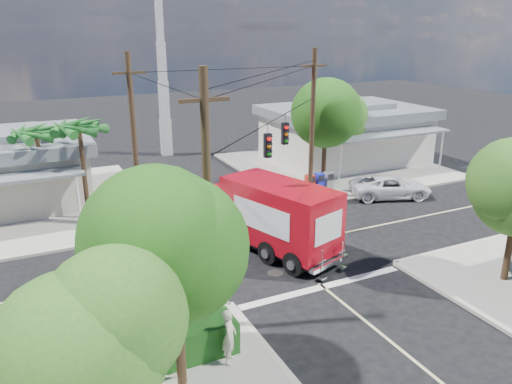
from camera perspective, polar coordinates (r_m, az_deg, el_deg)
ground at (r=24.18m, az=2.07°, el=-6.30°), size 120.00×120.00×0.00m
sidewalk_ne at (r=38.30m, az=8.93°, el=2.97°), size 14.12×14.12×0.14m
sidewalk_nw at (r=31.89m, az=-25.37°, el=-1.79°), size 14.12×14.12×0.14m
road_markings at (r=23.01m, az=3.80°, el=-7.66°), size 32.00×32.00×0.01m
building_ne at (r=39.56m, az=10.15°, el=6.74°), size 11.80×10.20×4.50m
radio_tower at (r=41.10m, az=-10.57°, el=11.84°), size 0.80×0.80×17.00m
tree_sw_front at (r=13.59m, az=-9.15°, el=-6.92°), size 3.88×3.78×6.03m
tree_sw_back at (r=11.24m, az=-17.83°, el=-16.00°), size 3.56×3.42×5.41m
tree_ne_front at (r=31.94m, az=8.05°, el=8.59°), size 4.21×4.14×6.66m
tree_ne_back at (r=35.28m, az=9.58°, el=8.47°), size 3.77×3.66×5.82m
palm_nw_front at (r=27.51m, az=-19.56°, el=6.74°), size 3.01×3.08×5.59m
palm_nw_back at (r=28.92m, az=-23.78°, el=6.01°), size 3.01×3.08×5.19m
utility_poles at (r=23.38m, az=-3.08°, el=4.95°), size 12.00×10.68×9.00m
picket_fence at (r=16.88m, az=-13.25°, el=-16.03°), size 5.94×0.06×1.00m
hedge_sw at (r=16.20m, az=-13.29°, el=-17.63°), size 6.20×1.20×1.10m
vending_boxes at (r=32.04m, az=7.22°, el=1.15°), size 1.90×0.50×1.10m
delivery_truck at (r=23.34m, az=1.45°, el=-2.65°), size 4.57×8.14×3.38m
parked_car at (r=31.94m, az=15.11°, el=0.59°), size 5.44×3.85×1.38m
pedestrian at (r=15.95m, az=-3.08°, el=-16.14°), size 0.71×0.79×1.82m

